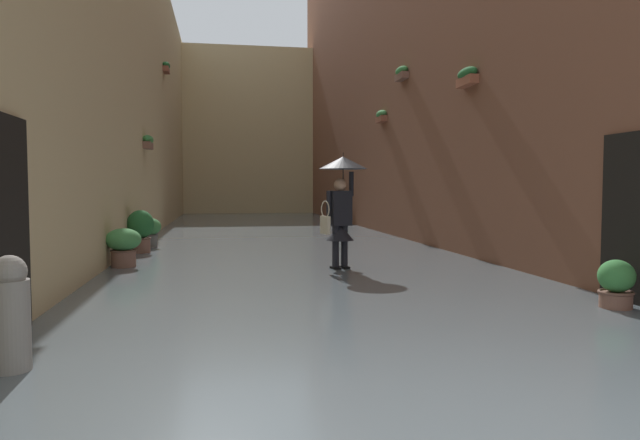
{
  "coord_description": "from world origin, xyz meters",
  "views": [
    {
      "loc": [
        1.52,
        2.94,
        1.51
      ],
      "look_at": [
        -0.22,
        -7.17,
        0.92
      ],
      "focal_mm": 32.2,
      "sensor_mm": 36.0,
      "label": 1
    }
  ],
  "objects_px": {
    "potted_plant_mid_right": "(151,231)",
    "potted_plant_near_right": "(141,230)",
    "potted_plant_far_left": "(341,213)",
    "person_wading": "(341,194)",
    "potted_plant_far_right": "(123,246)",
    "mooring_bollard": "(11,317)",
    "potted_plant_mid_left": "(616,285)"
  },
  "relations": [
    {
      "from": "person_wading",
      "to": "potted_plant_far_right",
      "type": "relative_size",
      "value": 2.77
    },
    {
      "from": "person_wading",
      "to": "mooring_bollard",
      "type": "height_order",
      "value": "person_wading"
    },
    {
      "from": "potted_plant_far_left",
      "to": "potted_plant_far_right",
      "type": "relative_size",
      "value": 1.02
    },
    {
      "from": "potted_plant_mid_left",
      "to": "potted_plant_far_left",
      "type": "distance_m",
      "value": 16.55
    },
    {
      "from": "potted_plant_far_right",
      "to": "mooring_bollard",
      "type": "distance_m",
      "value": 6.02
    },
    {
      "from": "potted_plant_mid_left",
      "to": "potted_plant_far_left",
      "type": "relative_size",
      "value": 0.82
    },
    {
      "from": "potted_plant_near_right",
      "to": "person_wading",
      "type": "bearing_deg",
      "value": 140.45
    },
    {
      "from": "mooring_bollard",
      "to": "person_wading",
      "type": "bearing_deg",
      "value": -126.02
    },
    {
      "from": "mooring_bollard",
      "to": "potted_plant_mid_right",
      "type": "bearing_deg",
      "value": -89.74
    },
    {
      "from": "potted_plant_far_right",
      "to": "potted_plant_mid_left",
      "type": "bearing_deg",
      "value": 143.83
    },
    {
      "from": "potted_plant_mid_right",
      "to": "mooring_bollard",
      "type": "distance_m",
      "value": 9.47
    },
    {
      "from": "potted_plant_near_right",
      "to": "potted_plant_far_right",
      "type": "distance_m",
      "value": 2.32
    },
    {
      "from": "potted_plant_far_left",
      "to": "potted_plant_mid_right",
      "type": "relative_size",
      "value": 1.02
    },
    {
      "from": "potted_plant_far_left",
      "to": "person_wading",
      "type": "bearing_deg",
      "value": 78.08
    },
    {
      "from": "potted_plant_far_right",
      "to": "potted_plant_far_left",
      "type": "bearing_deg",
      "value": -118.92
    },
    {
      "from": "potted_plant_near_right",
      "to": "potted_plant_far_left",
      "type": "bearing_deg",
      "value": -124.52
    },
    {
      "from": "potted_plant_near_right",
      "to": "potted_plant_mid_left",
      "type": "bearing_deg",
      "value": 132.53
    },
    {
      "from": "potted_plant_far_right",
      "to": "potted_plant_mid_right",
      "type": "bearing_deg",
      "value": -91.25
    },
    {
      "from": "potted_plant_mid_right",
      "to": "potted_plant_near_right",
      "type": "distance_m",
      "value": 1.14
    },
    {
      "from": "potted_plant_near_right",
      "to": "mooring_bollard",
      "type": "height_order",
      "value": "potted_plant_near_right"
    },
    {
      "from": "potted_plant_mid_left",
      "to": "potted_plant_far_right",
      "type": "bearing_deg",
      "value": -36.17
    },
    {
      "from": "potted_plant_mid_left",
      "to": "mooring_bollard",
      "type": "distance_m",
      "value": 6.45
    },
    {
      "from": "person_wading",
      "to": "potted_plant_far_left",
      "type": "distance_m",
      "value": 13.04
    },
    {
      "from": "potted_plant_far_right",
      "to": "mooring_bollard",
      "type": "bearing_deg",
      "value": 91.13
    },
    {
      "from": "potted_plant_far_left",
      "to": "mooring_bollard",
      "type": "height_order",
      "value": "mooring_bollard"
    },
    {
      "from": "potted_plant_far_left",
      "to": "potted_plant_mid_right",
      "type": "bearing_deg",
      "value": 52.4
    },
    {
      "from": "potted_plant_far_right",
      "to": "mooring_bollard",
      "type": "height_order",
      "value": "mooring_bollard"
    },
    {
      "from": "potted_plant_near_right",
      "to": "potted_plant_far_right",
      "type": "height_order",
      "value": "potted_plant_near_right"
    },
    {
      "from": "person_wading",
      "to": "potted_plant_mid_right",
      "type": "xyz_separation_m",
      "value": [
        3.79,
        -4.32,
        -0.94
      ]
    },
    {
      "from": "person_wading",
      "to": "potted_plant_far_right",
      "type": "distance_m",
      "value": 4.07
    },
    {
      "from": "person_wading",
      "to": "potted_plant_mid_right",
      "type": "bearing_deg",
      "value": -48.78
    },
    {
      "from": "potted_plant_mid_right",
      "to": "potted_plant_near_right",
      "type": "bearing_deg",
      "value": 85.83
    }
  ]
}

